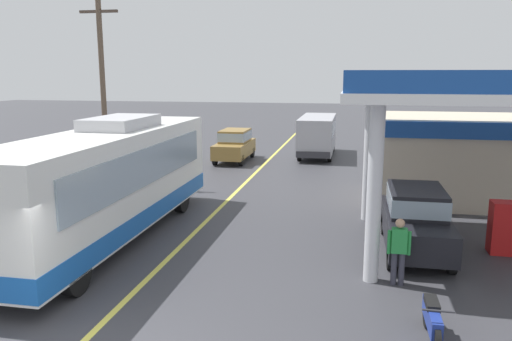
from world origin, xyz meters
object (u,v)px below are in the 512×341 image
motorcycle_parked_forecourt (432,320)px  pedestrian_near_pump (399,248)px  minibus_opposing_lane (317,132)px  coach_bus_main (109,184)px  car_at_pump (416,217)px  car_trailing_behind_bus (235,144)px

motorcycle_parked_forecourt → pedestrian_near_pump: size_ratio=1.08×
minibus_opposing_lane → pedestrian_near_pump: 19.36m
coach_bus_main → pedestrian_near_pump: bearing=-12.6°
car_at_pump → car_trailing_behind_bus: size_ratio=1.00×
coach_bus_main → minibus_opposing_lane: bearing=73.6°
car_trailing_behind_bus → car_at_pump: bearing=-57.8°
minibus_opposing_lane → pedestrian_near_pump: minibus_opposing_lane is taller
car_at_pump → minibus_opposing_lane: bearing=103.8°
minibus_opposing_lane → motorcycle_parked_forecourt: (3.80, -21.63, -1.03)m
minibus_opposing_lane → pedestrian_near_pump: size_ratio=3.69×
car_at_pump → car_trailing_behind_bus: bearing=122.2°
coach_bus_main → pedestrian_near_pump: (8.42, -1.89, -0.79)m
coach_bus_main → car_trailing_behind_bus: size_ratio=2.63×
coach_bus_main → car_trailing_behind_bus: 14.46m
pedestrian_near_pump → motorcycle_parked_forecourt: bearing=-80.5°
motorcycle_parked_forecourt → car_trailing_behind_bus: size_ratio=0.43×
pedestrian_near_pump → car_trailing_behind_bus: size_ratio=0.40×
car_trailing_behind_bus → coach_bus_main: bearing=-91.8°
coach_bus_main → motorcycle_parked_forecourt: bearing=-26.7°
minibus_opposing_lane → car_trailing_behind_bus: (-4.60, -2.74, -0.46)m
minibus_opposing_lane → pedestrian_near_pump: bearing=-80.0°
minibus_opposing_lane → coach_bus_main: bearing=-106.4°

